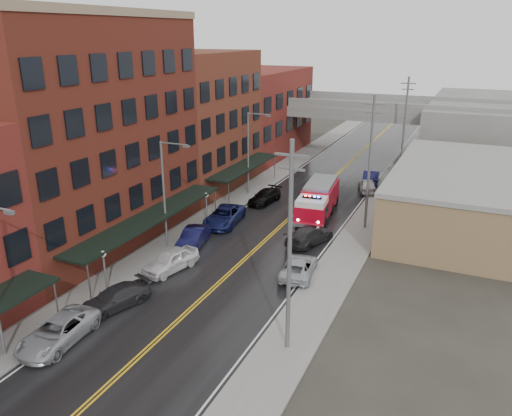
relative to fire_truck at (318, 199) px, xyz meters
The scene contains 31 objects.
road 7.02m from the fire_truck, 109.23° to the right, with size 11.00×160.00×0.02m, color black.
sidewalk_left 11.62m from the fire_truck, 146.03° to the right, with size 3.00×160.00×0.15m, color slate.
sidewalk_right 8.34m from the fire_truck, 51.80° to the right, with size 3.00×160.00×0.15m, color slate.
curb_left 10.31m from the fire_truck, 140.84° to the right, with size 0.30×160.00×0.15m, color gray.
curb_right 7.46m from the fire_truck, 62.07° to the right, with size 0.30×160.00×0.15m, color gray.
brick_building_b 21.80m from the fire_truck, 139.17° to the right, with size 9.00×20.00×18.00m, color #5A2418.
brick_building_c 17.08m from the fire_truck, 165.32° to the left, with size 9.00×15.00×15.00m, color brown.
brick_building_far 26.93m from the fire_truck, 125.77° to the left, with size 9.00×20.00×12.00m, color maroon.
tan_building 14.24m from the fire_truck, 14.55° to the left, with size 14.00×22.00×5.00m, color olive.
right_far_block 37.16m from the fire_truck, 64.86° to the left, with size 18.00×30.00×8.00m, color slate.
awning_1 16.63m from the fire_truck, 125.94° to the right, with size 2.60×18.00×3.09m.
awning_2 10.63m from the fire_truck, 157.29° to the left, with size 2.60×13.00×3.09m.
globe_lamp_1 22.19m from the fire_truck, 112.93° to the right, with size 0.44×0.44×3.12m.
globe_lamp_2 10.79m from the fire_truck, 143.36° to the right, with size 0.44×0.44×3.12m.
street_lamp_1 15.61m from the fire_truck, 125.27° to the right, with size 2.64×0.22×9.00m.
street_lamp_2 10.11m from the fire_truck, 157.89° to the left, with size 2.64×0.22×9.00m.
utility_pole_0 22.47m from the fire_truck, 76.97° to the right, with size 1.80×0.24×12.00m.
utility_pole_1 6.91m from the fire_truck, 16.07° to the right, with size 1.80×0.24×12.00m.
utility_pole_2 19.76m from the fire_truck, 75.05° to the left, with size 1.80×0.24×12.00m.
overpass 26.02m from the fire_truck, 95.01° to the left, with size 40.00×10.00×7.50m.
fire_truck is the anchor object (origin of this frame).
parked_car_left_2 27.23m from the fire_truck, 105.44° to the right, with size 2.44×5.29×1.47m, color #A2A5AA.
parked_car_left_3 22.82m from the fire_truck, 107.34° to the right, with size 1.94×4.77×1.38m, color #29292C.
parked_car_left_4 17.04m from the fire_truck, 112.51° to the right, with size 1.90×4.72×1.61m, color white.
parked_car_left_5 13.38m from the fire_truck, 122.85° to the right, with size 1.64×4.69×1.55m, color #0E0E33.
parked_car_left_6 9.21m from the fire_truck, 142.21° to the right, with size 2.65×5.74×1.59m, color #141A4D.
parked_car_left_7 6.49m from the fire_truck, 165.82° to the left, with size 1.92×4.72×1.37m, color black.
parked_car_right_0 12.92m from the fire_truck, 78.68° to the right, with size 2.25×4.89×1.36m, color #A8ACB1.
parked_car_right_1 6.84m from the fire_truck, 78.15° to the right, with size 2.07×5.09×1.48m, color #242426.
parked_car_right_2 10.20m from the fire_truck, 74.24° to the left, with size 1.78×4.43×1.51m, color #B3B3B3.
parked_car_right_3 13.42m from the fire_truck, 79.38° to the left, with size 1.76×5.04×1.66m, color #0E1034.
Camera 1 is at (15.34, -7.59, 16.90)m, focal length 35.00 mm.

